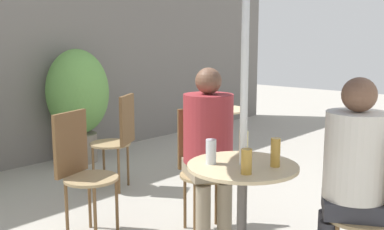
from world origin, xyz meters
TOP-DOWN VIEW (x-y plane):
  - cafe_table_near at (-0.05, 0.04)m, footprint 0.66×0.66m
  - cafe_table_far at (1.54, 1.50)m, footprint 0.61×0.61m
  - bistro_chair_0 at (0.31, -0.62)m, footprint 0.43×0.44m
  - bistro_chair_1 at (0.34, 0.69)m, footprint 0.44×0.44m
  - bistro_chair_2 at (-0.34, 1.27)m, footprint 0.41×0.42m
  - bistro_chair_3 at (0.50, 1.87)m, footprint 0.43×0.44m
  - seated_person_0 at (0.24, -0.49)m, footprint 0.41×0.42m
  - seated_person_1 at (0.26, 0.56)m, footprint 0.44×0.45m
  - beer_glass_0 at (0.04, -0.12)m, footprint 0.06×0.06m
  - beer_glass_1 at (0.10, 0.15)m, footprint 0.06×0.06m
  - beer_glass_2 at (-0.16, 0.19)m, footprint 0.06×0.06m
  - beer_glass_3 at (-0.19, -0.08)m, footprint 0.06×0.06m
  - potted_plant_1 at (0.83, 3.02)m, footprint 0.72×0.72m

SIDE VIEW (x-z plane):
  - cafe_table_far at x=1.54m, z-range 0.13..0.84m
  - cafe_table_near at x=-0.05m, z-range 0.15..0.86m
  - bistro_chair_0 at x=0.31m, z-range 0.09..1.01m
  - bistro_chair_1 at x=0.34m, z-range 0.09..1.01m
  - bistro_chair_2 at x=-0.34m, z-range 0.09..1.01m
  - bistro_chair_3 at x=0.50m, z-range 0.09..1.01m
  - seated_person_0 at x=0.24m, z-range 0.11..1.35m
  - seated_person_1 at x=0.26m, z-range 0.11..1.35m
  - potted_plant_1 at x=0.83m, z-range 0.10..1.43m
  - beer_glass_3 at x=-0.19m, z-range 0.71..0.85m
  - beer_glass_2 at x=-0.16m, z-range 0.71..0.86m
  - beer_glass_1 at x=0.10m, z-range 0.71..0.87m
  - beer_glass_0 at x=0.04m, z-range 0.71..0.88m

